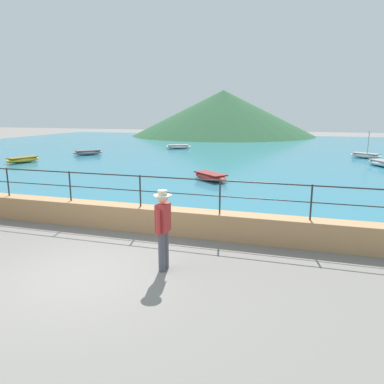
% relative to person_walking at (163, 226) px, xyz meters
% --- Properties ---
extents(ground_plane, '(120.00, 120.00, 0.00)m').
position_rel_person_walking_xyz_m(ground_plane, '(-1.61, -0.85, -0.98)').
color(ground_plane, slate).
extents(promenade_wall, '(20.00, 0.56, 0.70)m').
position_rel_person_walking_xyz_m(promenade_wall, '(-1.61, 2.35, -0.63)').
color(promenade_wall, tan).
rests_on(promenade_wall, ground).
extents(railing, '(18.44, 0.04, 0.90)m').
position_rel_person_walking_xyz_m(railing, '(-1.61, 2.35, 0.36)').
color(railing, '#282623').
rests_on(railing, promenade_wall).
extents(lake_water, '(64.00, 44.32, 0.06)m').
position_rel_person_walking_xyz_m(lake_water, '(-1.61, 24.99, -0.95)').
color(lake_water, teal).
rests_on(lake_water, ground).
extents(hill_main, '(25.90, 25.90, 6.33)m').
position_rel_person_walking_xyz_m(hill_main, '(-8.50, 45.06, 2.19)').
color(hill_main, '#285633').
rests_on(hill_main, ground).
extents(person_walking, '(0.38, 0.57, 1.75)m').
position_rel_person_walking_xyz_m(person_walking, '(0.00, 0.00, 0.00)').
color(person_walking, '#4C4C56').
rests_on(person_walking, ground).
extents(boat_0, '(2.24, 2.28, 0.36)m').
position_rel_person_walking_xyz_m(boat_0, '(-13.33, 17.97, -0.72)').
color(boat_0, gray).
rests_on(boat_0, lake_water).
extents(boat_1, '(2.40, 2.07, 1.96)m').
position_rel_person_walking_xyz_m(boat_1, '(7.07, 22.05, -0.72)').
color(boat_1, white).
rests_on(boat_1, lake_water).
extents(boat_2, '(2.33, 2.18, 0.36)m').
position_rel_person_walking_xyz_m(boat_2, '(-1.54, 10.23, -0.72)').
color(boat_2, red).
rests_on(boat_2, lake_water).
extents(boat_3, '(1.59, 2.47, 0.36)m').
position_rel_person_walking_xyz_m(boat_3, '(-14.98, 12.84, -0.72)').
color(boat_3, gold).
rests_on(boat_3, lake_water).
extents(boat_4, '(2.46, 1.81, 0.36)m').
position_rel_person_walking_xyz_m(boat_4, '(-8.19, 24.63, -0.72)').
color(boat_4, white).
rests_on(boat_4, lake_water).
extents(boat_6, '(1.84, 2.46, 0.36)m').
position_rel_person_walking_xyz_m(boat_6, '(7.42, 17.90, -0.72)').
color(boat_6, white).
rests_on(boat_6, lake_water).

